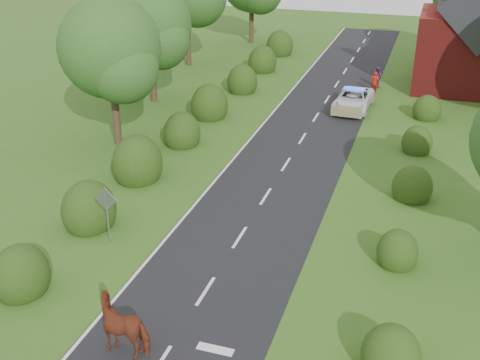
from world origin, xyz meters
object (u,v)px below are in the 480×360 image
(road_sign, at_px, (106,207))
(pedestrian_purple, at_px, (377,77))
(cow, at_px, (126,327))
(pedestrian_red, at_px, (375,82))
(police_van, at_px, (353,100))

(road_sign, relative_size, pedestrian_purple, 1.66)
(cow, height_order, pedestrian_red, cow)
(police_van, distance_m, pedestrian_red, 4.53)
(cow, bearing_deg, pedestrian_red, 171.84)
(road_sign, bearing_deg, pedestrian_red, 72.35)
(cow, xyz_separation_m, police_van, (3.30, 25.95, -0.11))
(road_sign, distance_m, pedestrian_purple, 27.43)
(road_sign, relative_size, cow, 1.15)
(road_sign, height_order, cow, road_sign)
(police_van, relative_size, pedestrian_red, 3.24)
(cow, bearing_deg, road_sign, -146.35)
(pedestrian_red, relative_size, pedestrian_purple, 1.00)
(road_sign, height_order, pedestrian_red, road_sign)
(cow, bearing_deg, pedestrian_purple, 172.12)
(road_sign, xyz_separation_m, pedestrian_red, (7.91, 24.87, -0.89))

